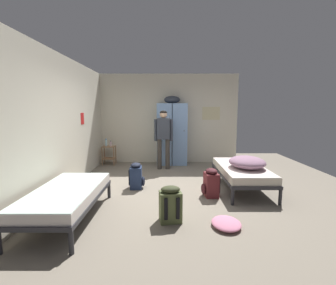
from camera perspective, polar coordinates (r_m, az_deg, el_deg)
ground_plane at (r=5.36m, az=0.00°, el=-10.50°), size 8.33×8.33×0.00m
room_backdrop at (r=6.40m, az=-10.51°, el=4.94°), size 4.32×5.27×2.76m
locker_bank at (r=7.45m, az=0.87°, el=2.29°), size 0.90×0.55×2.07m
shelf_unit at (r=7.67m, az=-13.62°, el=-2.48°), size 0.38×0.30×0.57m
bed_left_front at (r=4.11m, az=-22.61°, el=-11.27°), size 0.90×1.90×0.49m
bed_right at (r=5.45m, az=16.64°, el=-6.35°), size 0.90×1.90×0.49m
bedding_heap at (r=5.26m, az=17.85°, el=-4.37°), size 0.72×0.84×0.23m
person_traveler at (r=6.82m, az=-1.12°, el=1.97°), size 0.52×0.21×1.64m
water_bottle at (r=7.65m, az=-14.24°, el=-0.04°), size 0.06×0.06×0.23m
lotion_bottle at (r=7.56m, az=-13.24°, el=-0.29°), size 0.05×0.05×0.17m
backpack_navy at (r=5.32m, az=-7.40°, el=-7.78°), size 0.35×0.33×0.55m
backpack_maroon at (r=4.87m, az=9.83°, el=-9.31°), size 0.36×0.34×0.55m
backpack_olive at (r=3.79m, az=0.47°, el=-14.23°), size 0.36×0.37×0.55m
clothes_pile_pink at (r=3.81m, az=13.33°, el=-17.81°), size 0.42×0.51×0.10m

